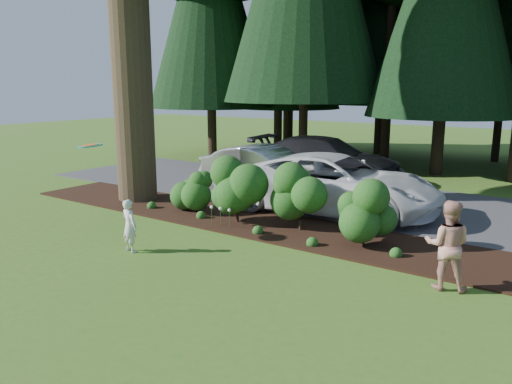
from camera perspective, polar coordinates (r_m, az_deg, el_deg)
ground at (r=11.34m, az=-10.62°, el=-7.04°), size 80.00×80.00×0.00m
mulch_bed at (r=13.68m, az=-0.83°, el=-3.40°), size 16.00×2.50×0.05m
driveway at (r=17.20m, az=7.54°, el=-0.31°), size 22.00×6.00×0.03m
shrub_row at (r=12.97m, az=1.62°, el=-0.69°), size 6.53×1.60×1.61m
lily_cluster at (r=13.08m, az=-4.09°, el=-2.01°), size 0.69×0.09×0.57m
car_silver_wagon at (r=17.29m, az=1.15°, el=2.59°), size 4.86×1.76×1.59m
car_white_suv at (r=14.70m, az=9.04°, el=0.96°), size 6.33×3.35×1.69m
car_dark_suv at (r=19.49m, az=7.98°, el=3.74°), size 6.15×3.10×1.71m
child at (r=11.53m, az=-14.26°, el=-3.75°), size 0.47×0.35×1.20m
adult at (r=9.75m, az=21.03°, el=-5.69°), size 0.94×0.81×1.67m
frisbee at (r=12.21m, az=-18.43°, el=5.05°), size 0.56×0.56×0.10m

